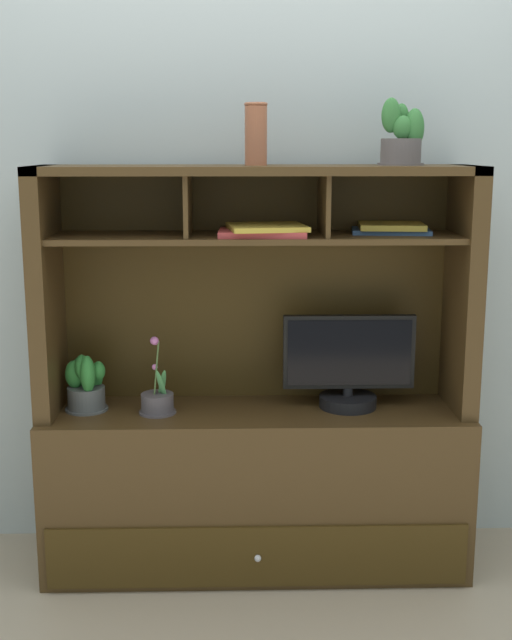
% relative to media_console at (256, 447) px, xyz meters
% --- Properties ---
extents(floor_plane, '(6.00, 6.00, 0.02)m').
position_rel_media_console_xyz_m(floor_plane, '(0.00, -0.01, -0.46)').
color(floor_plane, tan).
rests_on(floor_plane, ground).
extents(back_wall, '(6.00, 0.02, 2.80)m').
position_rel_media_console_xyz_m(back_wall, '(0.00, 0.24, 0.95)').
color(back_wall, '#AAB7BA').
rests_on(back_wall, ground).
extents(media_console, '(1.51, 0.46, 1.45)m').
position_rel_media_console_xyz_m(media_console, '(0.00, 0.00, 0.00)').
color(media_console, '#402D16').
rests_on(media_console, ground).
extents(tv_monitor, '(0.47, 0.21, 0.34)m').
position_rel_media_console_xyz_m(tv_monitor, '(0.33, 0.00, 0.30)').
color(tv_monitor, black).
rests_on(tv_monitor, media_console).
extents(potted_orchid, '(0.13, 0.13, 0.28)m').
position_rel_media_console_xyz_m(potted_orchid, '(-0.35, -0.05, 0.19)').
color(potted_orchid, '#514B51').
rests_on(potted_orchid, media_console).
extents(potted_fern, '(0.15, 0.15, 0.21)m').
position_rel_media_console_xyz_m(potted_fern, '(-0.61, -0.01, 0.24)').
color(potted_fern, '#4F5354').
rests_on(potted_fern, media_console).
extents(magazine_stack_left, '(0.31, 0.27, 0.04)m').
position_rel_media_console_xyz_m(magazine_stack_left, '(0.03, -0.05, 0.79)').
color(magazine_stack_left, '#A43637').
rests_on(magazine_stack_left, media_console).
extents(magazine_stack_centre, '(0.29, 0.22, 0.03)m').
position_rel_media_console_xyz_m(magazine_stack_centre, '(0.47, 0.03, 0.79)').
color(magazine_stack_centre, '#33527E').
rests_on(magazine_stack_centre, media_console).
extents(potted_succulent, '(0.16, 0.16, 0.22)m').
position_rel_media_console_xyz_m(potted_succulent, '(0.50, 0.00, 1.09)').
color(potted_succulent, '#564F4F').
rests_on(potted_succulent, media_console).
extents(ceramic_vase, '(0.08, 0.08, 0.21)m').
position_rel_media_console_xyz_m(ceramic_vase, '(0.00, 0.00, 1.11)').
color(ceramic_vase, '#955438').
rests_on(ceramic_vase, media_console).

